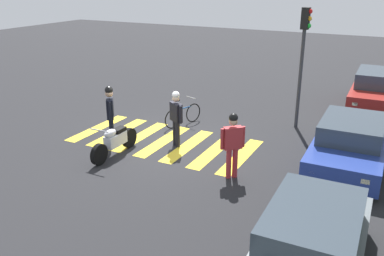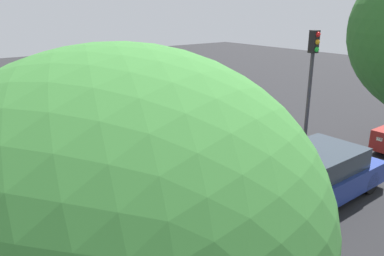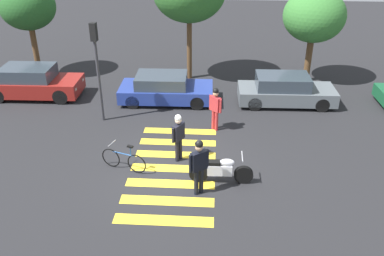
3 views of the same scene
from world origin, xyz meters
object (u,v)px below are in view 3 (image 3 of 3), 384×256
(car_blue_hatchback, at_px, (165,89))
(traffic_light_pole, at_px, (97,57))
(leaning_bicycle, at_px, (124,160))
(police_motorcycle, at_px, (221,170))
(officer_on_foot, at_px, (199,163))
(car_grey_coupe, at_px, (285,91))
(pedestrian_bystander, at_px, (215,106))
(car_maroon_wagon, at_px, (33,82))
(officer_by_motorcycle, at_px, (178,134))

(car_blue_hatchback, height_order, traffic_light_pole, traffic_light_pole)
(leaning_bicycle, bearing_deg, traffic_light_pole, 114.39)
(traffic_light_pole, bearing_deg, police_motorcycle, -40.31)
(officer_on_foot, xyz_separation_m, car_grey_coupe, (3.57, 6.98, -0.47))
(pedestrian_bystander, bearing_deg, car_blue_hatchback, 131.44)
(car_grey_coupe, bearing_deg, car_maroon_wagon, 179.44)
(officer_on_foot, bearing_deg, car_grey_coupe, 62.89)
(officer_on_foot, xyz_separation_m, car_blue_hatchback, (-1.88, 6.92, -0.50))
(pedestrian_bystander, bearing_deg, leaning_bicycle, -134.31)
(police_motorcycle, height_order, car_maroon_wagon, car_maroon_wagon)
(officer_on_foot, distance_m, car_maroon_wagon, 10.81)
(car_maroon_wagon, height_order, traffic_light_pole, traffic_light_pole)
(officer_by_motorcycle, height_order, pedestrian_bystander, pedestrian_bystander)
(police_motorcycle, height_order, leaning_bicycle, police_motorcycle)
(police_motorcycle, xyz_separation_m, car_blue_hatchback, (-2.57, 6.28, 0.17))
(car_blue_hatchback, xyz_separation_m, car_grey_coupe, (5.45, 0.06, 0.03))
(police_motorcycle, bearing_deg, traffic_light_pole, 139.69)
(officer_by_motorcycle, bearing_deg, car_maroon_wagon, 144.74)
(car_maroon_wagon, bearing_deg, traffic_light_pole, -30.13)
(leaning_bicycle, xyz_separation_m, car_maroon_wagon, (-5.54, 5.93, 0.32))
(police_motorcycle, relative_size, car_blue_hatchback, 0.49)
(officer_by_motorcycle, distance_m, pedestrian_bystander, 2.69)
(car_grey_coupe, relative_size, traffic_light_pole, 1.06)
(police_motorcycle, bearing_deg, car_blue_hatchback, 112.24)
(car_grey_coupe, bearing_deg, officer_on_foot, -117.11)
(car_maroon_wagon, height_order, car_blue_hatchback, car_maroon_wagon)
(leaning_bicycle, bearing_deg, pedestrian_bystander, 45.69)
(car_blue_hatchback, bearing_deg, car_maroon_wagon, 178.37)
(car_blue_hatchback, relative_size, traffic_light_pole, 1.04)
(car_grey_coupe, xyz_separation_m, traffic_light_pole, (-7.85, -2.13, 2.12))
(car_grey_coupe, distance_m, traffic_light_pole, 8.41)
(officer_by_motorcycle, xyz_separation_m, car_blue_hatchback, (-1.08, 5.01, -0.41))
(officer_on_foot, height_order, officer_by_motorcycle, officer_on_foot)
(car_blue_hatchback, bearing_deg, pedestrian_bystander, -48.56)
(car_maroon_wagon, xyz_separation_m, car_grey_coupe, (11.72, -0.11, -0.06))
(leaning_bicycle, relative_size, traffic_light_pole, 0.40)
(traffic_light_pole, bearing_deg, pedestrian_bystander, -6.83)
(pedestrian_bystander, height_order, car_grey_coupe, pedestrian_bystander)
(officer_on_foot, bearing_deg, traffic_light_pole, 131.38)
(police_motorcycle, bearing_deg, officer_by_motorcycle, 139.66)
(pedestrian_bystander, relative_size, car_maroon_wagon, 0.41)
(officer_on_foot, height_order, car_blue_hatchback, officer_on_foot)
(leaning_bicycle, xyz_separation_m, officer_on_foot, (2.60, -1.17, 0.74))
(police_motorcycle, bearing_deg, car_grey_coupe, 65.51)
(pedestrian_bystander, bearing_deg, police_motorcycle, -86.18)
(officer_on_foot, xyz_separation_m, officer_by_motorcycle, (-0.80, 1.91, -0.09))
(officer_by_motorcycle, relative_size, traffic_light_pole, 0.43)
(officer_by_motorcycle, xyz_separation_m, traffic_light_pole, (-3.47, 2.95, 1.74))
(car_blue_hatchback, height_order, car_grey_coupe, car_grey_coupe)
(police_motorcycle, height_order, traffic_light_pole, traffic_light_pole)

